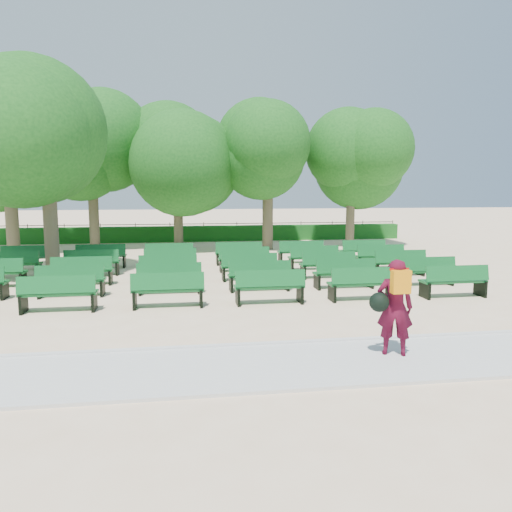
# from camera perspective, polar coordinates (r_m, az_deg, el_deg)

# --- Properties ---
(ground) EXTENTS (120.00, 120.00, 0.00)m
(ground) POSITION_cam_1_polar(r_m,az_deg,el_deg) (15.92, -6.93, -3.58)
(ground) COLOR beige
(paving) EXTENTS (30.00, 2.20, 0.06)m
(paving) POSITION_cam_1_polar(r_m,az_deg,el_deg) (8.78, -5.22, -12.82)
(paving) COLOR silver
(paving) RESTS_ON ground
(curb) EXTENTS (30.00, 0.12, 0.10)m
(curb) POSITION_cam_1_polar(r_m,az_deg,el_deg) (9.86, -5.66, -10.38)
(curb) COLOR silver
(curb) RESTS_ON ground
(hedge) EXTENTS (26.00, 0.70, 0.90)m
(hedge) POSITION_cam_1_polar(r_m,az_deg,el_deg) (29.73, -7.87, 2.53)
(hedge) COLOR #175A1A
(hedge) RESTS_ON ground
(fence) EXTENTS (26.00, 0.10, 1.02)m
(fence) POSITION_cam_1_polar(r_m,az_deg,el_deg) (30.17, -7.87, 1.75)
(fence) COLOR black
(fence) RESTS_ON ground
(tree_line) EXTENTS (21.80, 6.80, 7.04)m
(tree_line) POSITION_cam_1_polar(r_m,az_deg,el_deg) (25.80, -7.69, 0.75)
(tree_line) COLOR #1C5C1A
(tree_line) RESTS_ON ground
(bench_array) EXTENTS (1.90, 0.62, 1.19)m
(bench_array) POSITION_cam_1_polar(r_m,az_deg,el_deg) (16.88, -9.88, -2.66)
(bench_array) COLOR #0F5924
(bench_array) RESTS_ON ground
(tree_among) EXTENTS (5.36, 5.36, 7.16)m
(tree_among) POSITION_cam_1_polar(r_m,az_deg,el_deg) (18.41, -22.86, 12.20)
(tree_among) COLOR brown
(tree_among) RESTS_ON ground
(person) EXTENTS (0.89, 0.63, 1.78)m
(person) POSITION_cam_1_polar(r_m,az_deg,el_deg) (9.48, 15.48, -5.51)
(person) COLOR #490A1D
(person) RESTS_ON ground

